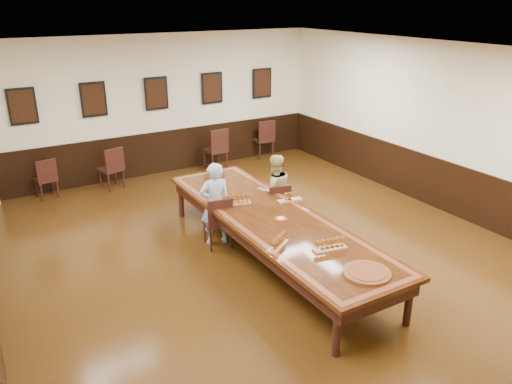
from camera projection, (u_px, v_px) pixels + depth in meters
floor at (272, 260)px, 8.02m from camera, size 8.00×10.00×0.02m
ceiling at (275, 54)px, 6.84m from camera, size 8.00×10.00×0.02m
wall_back at (156, 106)px, 11.44m from camera, size 8.00×0.02×3.20m
wall_right at (454, 131)px, 9.33m from camera, size 0.02×10.00×3.20m
chair_man at (217, 221)px, 8.32m from camera, size 0.49×0.52×0.90m
chair_woman at (276, 206)px, 8.97m from camera, size 0.48×0.51×0.87m
spare_chair_a at (45, 178)px, 10.36m from camera, size 0.47×0.50×0.86m
spare_chair_b at (111, 168)px, 10.85m from camera, size 0.55×0.58×0.94m
spare_chair_c at (215, 149)px, 12.05m from camera, size 0.52×0.56×1.03m
spare_chair_d at (263, 138)px, 12.99m from camera, size 0.50×0.54×1.00m
person_man at (215, 204)px, 8.30m from camera, size 0.57×0.42×1.44m
person_woman at (274, 191)px, 8.96m from camera, size 0.76×0.64×1.36m
pink_phone at (305, 210)px, 7.99m from camera, size 0.09×0.15×0.01m
wainscoting at (272, 232)px, 7.83m from camera, size 8.00×10.00×1.00m
conference_table at (272, 225)px, 7.79m from camera, size 1.40×5.00×0.76m
posters at (156, 93)px, 11.27m from camera, size 6.14×0.04×0.74m
flight_a at (236, 200)px, 8.18m from camera, size 0.51×0.27×0.18m
flight_b at (289, 197)px, 8.32m from camera, size 0.44×0.18×0.16m
flight_c at (278, 242)px, 6.79m from camera, size 0.45×0.35×0.17m
flight_d at (330, 244)px, 6.71m from camera, size 0.49×0.23×0.18m
red_plate_grp at (281, 219)px, 7.65m from camera, size 0.20×0.20×0.03m
carved_platter at (367, 273)px, 6.13m from camera, size 0.65×0.65×0.05m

